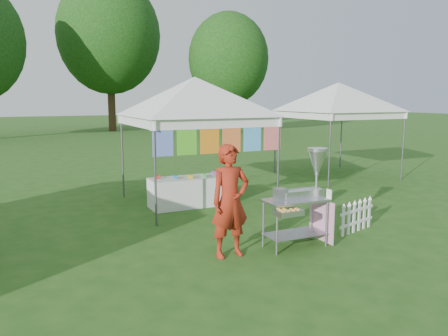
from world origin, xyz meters
TOP-DOWN VIEW (x-y plane):
  - ground at (0.00, 0.00)m, footprint 120.00×120.00m
  - canopy_main at (0.00, 3.49)m, footprint 4.24×4.24m
  - canopy_right at (5.50, 5.00)m, footprint 4.24×4.24m
  - tree_mid at (3.00, 28.00)m, footprint 7.60×7.60m
  - tree_right at (10.00, 22.00)m, footprint 5.60×5.60m
  - donut_cart at (0.52, -0.15)m, footprint 1.21×0.81m
  - vendor at (-0.85, -0.06)m, footprint 0.67×0.45m
  - picket_fence at (1.89, 0.05)m, footprint 1.05×0.32m
  - display_table at (-0.27, 3.29)m, footprint 1.80×0.70m

SIDE VIEW (x-z plane):
  - ground at x=0.00m, z-range 0.00..0.00m
  - picket_fence at x=1.89m, z-range 0.01..0.57m
  - display_table at x=-0.27m, z-range 0.00..0.69m
  - vendor at x=-0.85m, z-range 0.00..1.81m
  - donut_cart at x=0.52m, z-range 0.15..1.82m
  - canopy_main at x=0.00m, z-range 1.26..4.71m
  - canopy_right at x=5.50m, z-range 1.27..4.72m
  - tree_right at x=10.00m, z-range 0.97..9.39m
  - tree_mid at x=3.00m, z-range 1.38..12.90m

